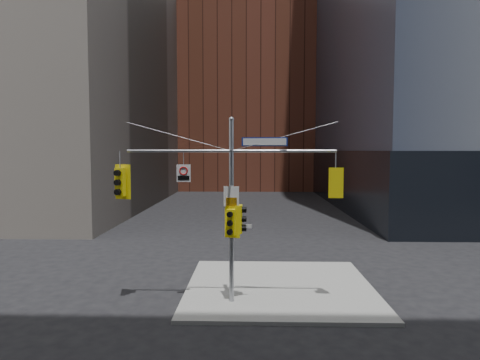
{
  "coord_description": "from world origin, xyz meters",
  "views": [
    {
      "loc": [
        0.76,
        -14.3,
        6.01
      ],
      "look_at": [
        0.33,
        2.0,
        4.89
      ],
      "focal_mm": 32.0,
      "sensor_mm": 36.0,
      "label": 1
    }
  ],
  "objects_px": {
    "traffic_light_pole_front": "(231,222)",
    "regulatory_sign_arm": "(184,173)",
    "traffic_light_west_arm": "(120,182)",
    "traffic_light_east_arm": "(335,183)",
    "signal_assembly": "(231,192)",
    "traffic_light_pole_side": "(240,219)",
    "street_sign_blade": "(265,142)"
  },
  "relations": [
    {
      "from": "traffic_light_pole_front",
      "to": "signal_assembly",
      "type": "bearing_deg",
      "value": 103.14
    },
    {
      "from": "traffic_light_pole_front",
      "to": "traffic_light_east_arm",
      "type": "bearing_deg",
      "value": 16.73
    },
    {
      "from": "traffic_light_west_arm",
      "to": "traffic_light_pole_front",
      "type": "distance_m",
      "value": 4.56
    },
    {
      "from": "signal_assembly",
      "to": "regulatory_sign_arm",
      "type": "distance_m",
      "value": 1.99
    },
    {
      "from": "traffic_light_east_arm",
      "to": "traffic_light_pole_side",
      "type": "distance_m",
      "value": 3.9
    },
    {
      "from": "traffic_light_east_arm",
      "to": "regulatory_sign_arm",
      "type": "xyz_separation_m",
      "value": [
        -5.8,
        -0.02,
        0.37
      ]
    },
    {
      "from": "traffic_light_pole_side",
      "to": "signal_assembly",
      "type": "bearing_deg",
      "value": 95.14
    },
    {
      "from": "traffic_light_pole_side",
      "to": "street_sign_blade",
      "type": "distance_m",
      "value": 3.11
    },
    {
      "from": "street_sign_blade",
      "to": "traffic_light_pole_front",
      "type": "bearing_deg",
      "value": -161.64
    },
    {
      "from": "traffic_light_pole_front",
      "to": "street_sign_blade",
      "type": "bearing_deg",
      "value": 24.95
    },
    {
      "from": "traffic_light_west_arm",
      "to": "traffic_light_pole_side",
      "type": "bearing_deg",
      "value": 13.71
    },
    {
      "from": "traffic_light_west_arm",
      "to": "traffic_light_east_arm",
      "type": "xyz_separation_m",
      "value": [
        8.25,
        -0.01,
        0.0
      ]
    },
    {
      "from": "signal_assembly",
      "to": "traffic_light_west_arm",
      "type": "distance_m",
      "value": 4.31
    },
    {
      "from": "traffic_light_pole_side",
      "to": "street_sign_blade",
      "type": "height_order",
      "value": "street_sign_blade"
    },
    {
      "from": "signal_assembly",
      "to": "traffic_light_pole_side",
      "type": "distance_m",
      "value": 1.09
    },
    {
      "from": "traffic_light_west_arm",
      "to": "regulatory_sign_arm",
      "type": "relative_size",
      "value": 2.02
    },
    {
      "from": "traffic_light_east_arm",
      "to": "street_sign_blade",
      "type": "bearing_deg",
      "value": 2.24
    },
    {
      "from": "signal_assembly",
      "to": "traffic_light_pole_front",
      "type": "xyz_separation_m",
      "value": [
        0.0,
        -0.27,
        -1.12
      ]
    },
    {
      "from": "traffic_light_west_arm",
      "to": "street_sign_blade",
      "type": "xyz_separation_m",
      "value": [
        5.55,
        -0.01,
        1.55
      ]
    },
    {
      "from": "signal_assembly",
      "to": "regulatory_sign_arm",
      "type": "bearing_deg",
      "value": -179.37
    },
    {
      "from": "traffic_light_pole_side",
      "to": "traffic_light_west_arm",
      "type": "bearing_deg",
      "value": 94.41
    },
    {
      "from": "traffic_light_west_arm",
      "to": "street_sign_blade",
      "type": "relative_size",
      "value": 0.78
    },
    {
      "from": "traffic_light_west_arm",
      "to": "regulatory_sign_arm",
      "type": "xyz_separation_m",
      "value": [
        2.46,
        -0.03,
        0.37
      ]
    },
    {
      "from": "traffic_light_pole_front",
      "to": "street_sign_blade",
      "type": "xyz_separation_m",
      "value": [
        1.26,
        0.27,
        3.05
      ]
    },
    {
      "from": "traffic_light_west_arm",
      "to": "traffic_light_east_arm",
      "type": "bearing_deg",
      "value": 13.76
    },
    {
      "from": "traffic_light_east_arm",
      "to": "traffic_light_pole_front",
      "type": "xyz_separation_m",
      "value": [
        -3.96,
        -0.27,
        -1.5
      ]
    },
    {
      "from": "traffic_light_pole_front",
      "to": "regulatory_sign_arm",
      "type": "bearing_deg",
      "value": -174.8
    },
    {
      "from": "traffic_light_west_arm",
      "to": "traffic_light_east_arm",
      "type": "relative_size",
      "value": 1.18
    },
    {
      "from": "signal_assembly",
      "to": "traffic_light_east_arm",
      "type": "bearing_deg",
      "value": 0.02
    },
    {
      "from": "traffic_light_pole_side",
      "to": "traffic_light_east_arm",
      "type": "bearing_deg",
      "value": -85.49
    },
    {
      "from": "regulatory_sign_arm",
      "to": "traffic_light_west_arm",
      "type": "bearing_deg",
      "value": 176.0
    },
    {
      "from": "street_sign_blade",
      "to": "regulatory_sign_arm",
      "type": "distance_m",
      "value": 3.32
    }
  ]
}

